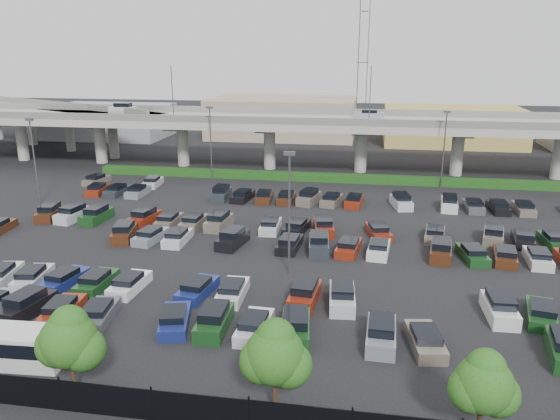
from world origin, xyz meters
name	(u,v)px	position (x,y,z in m)	size (l,w,h in m)	color
ground	(301,240)	(0.00, 0.00, 0.00)	(280.00, 280.00, 0.00)	black
overpass	(327,125)	(-0.21, 32.01, 6.97)	(150.00, 13.00, 15.80)	gray
on_ramp	(50,111)	(-52.10, 43.05, 6.86)	(50.93, 30.13, 8.80)	gray
hedge	(323,177)	(0.00, 25.00, 0.55)	(66.00, 1.60, 1.10)	#103911
fence	(228,413)	(-0.05, -28.00, 0.90)	(70.00, 0.10, 2.00)	black
tree_row	(249,352)	(0.70, -26.53, 3.52)	(65.07, 3.66, 5.94)	#332316
shuttle_bus	(8,345)	(-14.49, -24.34, 1.19)	(6.93, 2.70, 2.19)	silver
parked_cars	(295,248)	(-0.10, -3.73, 0.62)	(62.92, 41.66, 1.67)	#2A3137
light_poles	(263,172)	(-4.13, 2.00, 6.24)	(66.90, 48.38, 10.30)	#4D4D52
distant_buildings	(402,123)	(12.38, 61.81, 3.74)	(138.00, 24.00, 9.00)	gray
comm_tower	(363,60)	(4.00, 74.00, 15.61)	(2.40, 2.40, 30.00)	#4D4D52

